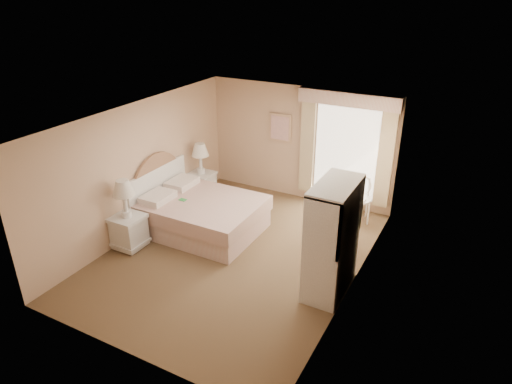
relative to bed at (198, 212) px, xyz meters
The scene contains 9 objects.
room 1.49m from the bed, 21.05° to the right, with size 4.21×5.51×2.51m.
window 3.25m from the bed, 45.77° to the left, with size 2.05×0.22×2.51m.
framed_art 2.66m from the bed, 73.75° to the left, with size 0.52×0.04×0.62m.
bed is the anchor object (origin of this frame).
nightstand_near 1.36m from the bed, 122.41° to the right, with size 0.54×0.54×1.32m.
nightstand_far 1.41m from the bed, 120.97° to the left, with size 0.52×0.52×1.27m.
round_table 2.84m from the bed, 25.21° to the left, with size 0.76×0.76×0.80m.
cafe_chair 3.26m from the bed, 35.68° to the left, with size 0.58×0.58×0.93m.
armoire 3.02m from the bed, 11.80° to the right, with size 0.55×1.10×1.83m.
Camera 1 is at (3.58, -5.98, 4.48)m, focal length 32.00 mm.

